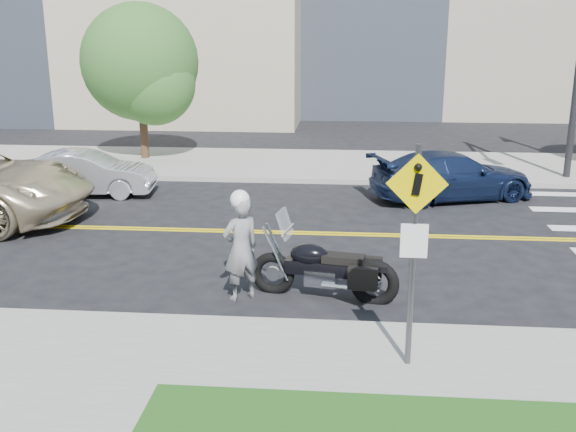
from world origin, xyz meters
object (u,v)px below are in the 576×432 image
at_px(parked_car_silver, 85,173).
at_px(parked_car_blue, 452,176).
at_px(motorcycle, 325,256).
at_px(pedestrian_sign, 414,236).
at_px(motorcyclist, 241,246).

distance_m(parked_car_silver, parked_car_blue, 10.09).
distance_m(motorcycle, parked_car_blue, 7.93).
bearing_deg(parked_car_silver, pedestrian_sign, -144.84).
bearing_deg(parked_car_blue, motorcyclist, 128.88).
bearing_deg(pedestrian_sign, parked_car_blue, 78.57).
relative_size(pedestrian_sign, parked_car_blue, 0.67).
xyz_separation_m(pedestrian_sign, parked_car_silver, (-8.09, 9.38, -1.34)).
bearing_deg(motorcycle, parked_car_silver, 145.29).
bearing_deg(pedestrian_sign, motorcycle, 115.34).
xyz_separation_m(pedestrian_sign, motorcycle, (-1.22, 2.57, -1.20)).
height_order(pedestrian_sign, parked_car_blue, pedestrian_sign).
relative_size(motorcyclist, motorcycle, 0.78).
height_order(motorcycle, parked_car_silver, motorcycle).
bearing_deg(motorcyclist, pedestrian_sign, 100.76).
distance_m(motorcyclist, parked_car_silver, 8.87).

